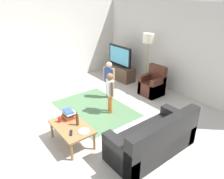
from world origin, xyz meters
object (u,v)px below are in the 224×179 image
at_px(tv, 120,56).
at_px(floor_lamp, 149,41).
at_px(child_near_tv, 109,77).
at_px(book_stack, 68,114).
at_px(bottle, 77,120).
at_px(soda_can, 59,119).
at_px(armchair, 153,85).
at_px(tv_remote, 71,133).
at_px(couch, 155,141).
at_px(coffee_table, 71,128).
at_px(tv_stand, 120,72).
at_px(plate, 84,131).
at_px(child_center, 110,89).

distance_m(tv, floor_lamp, 1.35).
relative_size(child_near_tv, book_stack, 3.78).
xyz_separation_m(bottle, soda_can, (-0.33, -0.24, -0.07)).
bearing_deg(floor_lamp, book_stack, -76.62).
bearing_deg(book_stack, armchair, 95.22).
bearing_deg(child_near_tv, tv_remote, -54.28).
bearing_deg(child_near_tv, armchair, 61.39).
bearing_deg(bottle, soda_can, -143.97).
distance_m(child_near_tv, soda_can, 2.23).
relative_size(floor_lamp, book_stack, 6.04).
bearing_deg(armchair, couch, -47.22).
distance_m(coffee_table, book_stack, 0.35).
xyz_separation_m(tv, coffee_table, (2.20, -3.11, -0.48)).
bearing_deg(couch, child_near_tv, 162.56).
distance_m(armchair, floor_lamp, 1.35).
distance_m(coffee_table, bottle, 0.22).
distance_m(tv_stand, child_near_tv, 1.63).
xyz_separation_m(armchair, soda_can, (0.29, -3.21, 0.18)).
distance_m(tv, plate, 3.95).
xyz_separation_m(child_near_tv, bottle, (1.28, -1.77, -0.12)).
height_order(tv, child_center, tv).
bearing_deg(couch, tv_stand, 149.75).
xyz_separation_m(child_near_tv, book_stack, (0.93, -1.79, -0.16)).
bearing_deg(tv_stand, couch, -30.25).
relative_size(bottle, soda_can, 2.51).
height_order(floor_lamp, coffee_table, floor_lamp).
height_order(couch, soda_can, couch).
relative_size(tv, coffee_table, 1.10).
bearing_deg(tv, book_stack, -57.69).
bearing_deg(bottle, couch, 39.36).
relative_size(tv_stand, soda_can, 10.00).
xyz_separation_m(child_near_tv, soda_can, (0.95, -2.01, -0.19)).
bearing_deg(plate, coffee_table, -162.66).
relative_size(tv_stand, armchair, 1.33).
bearing_deg(book_stack, child_center, 99.77).
distance_m(coffee_table, plate, 0.34).
xyz_separation_m(coffee_table, book_stack, (-0.30, 0.10, 0.14)).
distance_m(couch, tv_remote, 1.62).
height_order(floor_lamp, bottle, floor_lamp).
height_order(child_center, bottle, child_center).
distance_m(child_near_tv, plate, 2.38).
height_order(child_center, coffee_table, child_center).
bearing_deg(tv_remote, plate, 95.44).
height_order(bottle, soda_can, bottle).
bearing_deg(tv_remote, tv, 156.83).
bearing_deg(coffee_table, child_near_tv, 122.96).
xyz_separation_m(couch, soda_can, (-1.54, -1.23, 0.19)).
bearing_deg(tv_stand, bottle, -53.19).
height_order(tv_stand, soda_can, soda_can).
xyz_separation_m(book_stack, plate, (0.62, -0.00, -0.09)).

